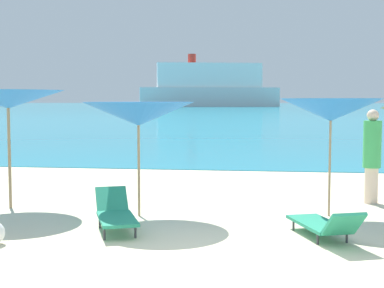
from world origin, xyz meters
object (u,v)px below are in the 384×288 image
(lounge_chair_6, at_px, (324,224))
(beachgoer_4, at_px, (372,154))
(umbrella_2, at_px, (8,100))
(lounge_chair_5, at_px, (115,213))
(umbrella_3, at_px, (138,114))
(umbrella_4, at_px, (331,110))
(cruise_ship, at_px, (209,87))

(lounge_chair_6, height_order, beachgoer_4, beachgoer_4)
(umbrella_2, distance_m, lounge_chair_6, 6.37)
(umbrella_2, height_order, beachgoer_4, umbrella_2)
(lounge_chair_5, xyz_separation_m, beachgoer_4, (4.54, 3.03, 0.73))
(lounge_chair_5, relative_size, lounge_chair_6, 0.95)
(umbrella_3, xyz_separation_m, lounge_chair_5, (-0.12, -1.15, -1.58))
(umbrella_3, distance_m, lounge_chair_6, 3.80)
(lounge_chair_5, distance_m, lounge_chair_6, 3.30)
(lounge_chair_5, bearing_deg, umbrella_3, 61.84)
(umbrella_4, bearing_deg, beachgoer_4, 54.91)
(lounge_chair_6, bearing_deg, cruise_ship, -103.69)
(umbrella_3, distance_m, lounge_chair_5, 1.96)
(umbrella_2, height_order, lounge_chair_5, umbrella_2)
(umbrella_4, relative_size, lounge_chair_5, 1.29)
(lounge_chair_6, bearing_deg, lounge_chair_5, -22.78)
(umbrella_4, height_order, beachgoer_4, umbrella_4)
(umbrella_3, relative_size, umbrella_4, 0.97)
(umbrella_2, relative_size, beachgoer_4, 1.20)
(umbrella_4, distance_m, lounge_chair_6, 2.46)
(umbrella_4, bearing_deg, lounge_chair_5, -155.44)
(lounge_chair_5, bearing_deg, beachgoer_4, 11.54)
(beachgoer_4, bearing_deg, lounge_chair_6, 33.66)
(cruise_ship, bearing_deg, beachgoer_4, -96.69)
(umbrella_3, xyz_separation_m, cruise_ship, (-17.50, 176.13, 4.56))
(umbrella_3, bearing_deg, umbrella_4, 7.79)
(beachgoer_4, height_order, cruise_ship, cruise_ship)
(umbrella_4, distance_m, lounge_chair_5, 4.24)
(cruise_ship, bearing_deg, lounge_chair_5, -98.27)
(beachgoer_4, bearing_deg, umbrella_2, -23.16)
(cruise_ship, bearing_deg, umbrella_2, -99.04)
(umbrella_3, relative_size, lounge_chair_5, 1.26)
(lounge_chair_5, height_order, lounge_chair_6, lounge_chair_5)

